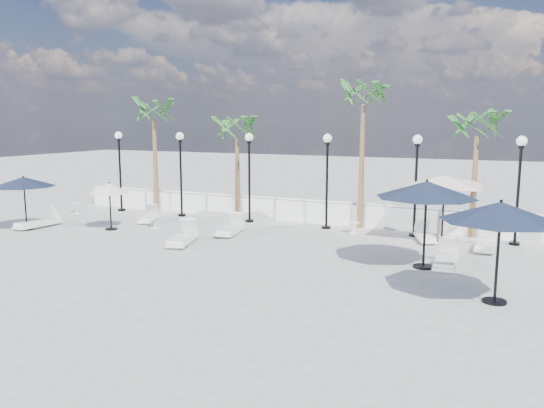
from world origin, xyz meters
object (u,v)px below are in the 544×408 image
at_px(lounger_0, 38,222).
at_px(lounger_5, 425,235).
at_px(parasol_navy_mid, 427,190).
at_px(parasol_navy_left, 24,182).
at_px(parasol_cream_sq_a, 445,176).
at_px(lounger_6, 486,243).
at_px(lounger_1, 183,238).
at_px(lounger_4, 446,259).
at_px(parasol_navy_right, 500,212).
at_px(lounger_3, 231,229).
at_px(parasol_cream_small, 109,189).
at_px(lounger_2, 149,217).

bearing_deg(lounger_0, lounger_5, 20.23).
bearing_deg(parasol_navy_mid, parasol_navy_left, -176.89).
bearing_deg(parasol_cream_sq_a, lounger_5, -145.26).
bearing_deg(lounger_6, parasol_cream_sq_a, 150.68).
bearing_deg(lounger_1, lounger_4, -12.05).
bearing_deg(lounger_6, parasol_navy_mid, -115.73).
height_order(lounger_1, lounger_6, lounger_1).
bearing_deg(parasol_navy_right, lounger_1, 168.84).
distance_m(lounger_3, lounger_6, 9.21).
height_order(lounger_1, lounger_3, lounger_1).
distance_m(lounger_1, lounger_5, 8.76).
distance_m(lounger_4, parasol_navy_mid, 2.22).
height_order(parasol_navy_left, parasol_cream_sq_a, parasol_cream_sq_a).
bearing_deg(parasol_cream_sq_a, parasol_cream_small, -164.24).
bearing_deg(lounger_2, parasol_cream_small, -124.63).
xyz_separation_m(lounger_2, parasol_navy_right, (14.04, -5.01, 2.00)).
bearing_deg(lounger_0, lounger_2, 46.17).
relative_size(lounger_0, lounger_2, 1.13).
height_order(lounger_2, parasol_cream_sq_a, parasol_cream_sq_a).
xyz_separation_m(lounger_0, lounger_4, (15.94, 0.71, -0.00)).
bearing_deg(lounger_6, lounger_1, -158.88).
bearing_deg(parasol_cream_sq_a, parasol_navy_left, -162.47).
relative_size(parasol_navy_mid, parasol_cream_small, 1.53).
relative_size(lounger_0, parasol_cream_sq_a, 0.38).
distance_m(parasol_navy_left, parasol_navy_right, 17.60).
bearing_deg(parasol_navy_mid, lounger_1, -177.00).
relative_size(parasol_navy_right, parasol_cream_sq_a, 0.54).
relative_size(lounger_4, parasol_navy_mid, 0.64).
bearing_deg(lounger_4, lounger_3, 168.38).
bearing_deg(parasol_navy_left, lounger_1, 3.23).
bearing_deg(lounger_4, lounger_2, 168.23).
bearing_deg(parasol_navy_right, lounger_0, 173.17).
bearing_deg(lounger_4, parasol_cream_small, 177.19).
height_order(lounger_5, parasol_navy_left, parasol_navy_left).
relative_size(lounger_3, lounger_6, 1.01).
height_order(parasol_navy_left, parasol_navy_right, parasol_navy_right).
bearing_deg(parasol_navy_mid, lounger_0, -178.57).
bearing_deg(lounger_5, parasol_cream_sq_a, 15.05).
xyz_separation_m(lounger_1, lounger_5, (7.74, 4.11, -0.04)).
bearing_deg(lounger_3, lounger_5, 4.44).
bearing_deg(lounger_2, parasol_cream_sq_a, -17.04).
distance_m(lounger_4, lounger_6, 2.99).
xyz_separation_m(lounger_5, parasol_navy_right, (2.56, -6.14, 2.01)).
height_order(lounger_1, parasol_cream_small, parasol_cream_small).
bearing_deg(parasol_navy_mid, lounger_2, 168.00).
height_order(lounger_6, parasol_navy_left, parasol_navy_left).
xyz_separation_m(lounger_0, parasol_cream_sq_a, (15.37, 4.44, 2.13)).
distance_m(lounger_2, lounger_6, 13.60).
height_order(lounger_2, parasol_cream_small, parasol_cream_small).
distance_m(lounger_6, parasol_navy_right, 5.97).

